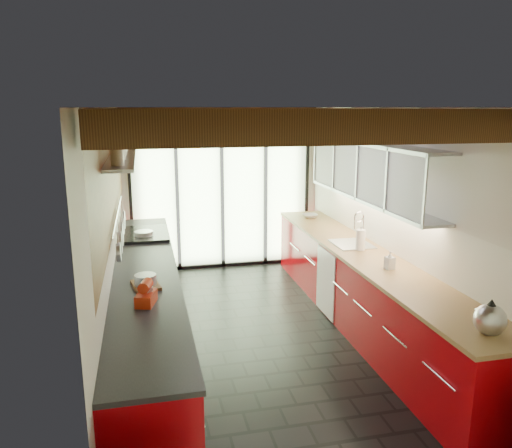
% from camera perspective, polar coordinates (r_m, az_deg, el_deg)
% --- Properties ---
extents(ground, '(5.50, 5.50, 0.00)m').
position_cam_1_polar(ground, '(5.96, 0.50, -12.67)').
color(ground, black).
rests_on(ground, ground).
extents(room_shell, '(5.50, 5.50, 5.50)m').
position_cam_1_polar(room_shell, '(5.45, 0.54, 3.18)').
color(room_shell, silver).
rests_on(room_shell, ground).
extents(ceiling_beams, '(3.14, 5.06, 4.90)m').
position_cam_1_polar(ceiling_beams, '(5.74, -0.34, 11.80)').
color(ceiling_beams, '#593316').
rests_on(ceiling_beams, ground).
extents(glass_door, '(2.95, 0.10, 2.90)m').
position_cam_1_polar(glass_door, '(8.07, -3.93, 6.45)').
color(glass_door, '#C6EAAD').
rests_on(glass_door, ground).
extents(left_counter, '(0.68, 5.00, 0.92)m').
position_cam_1_polar(left_counter, '(5.64, -12.37, -9.43)').
color(left_counter, '#A2050C').
rests_on(left_counter, ground).
extents(range_stove, '(0.66, 0.90, 0.97)m').
position_cam_1_polar(range_stove, '(7.00, -12.54, -4.85)').
color(range_stove, silver).
rests_on(range_stove, ground).
extents(right_counter, '(0.68, 5.00, 0.92)m').
position_cam_1_polar(right_counter, '(6.18, 12.18, -7.38)').
color(right_counter, '#A2050C').
rests_on(right_counter, ground).
extents(sink_assembly, '(0.45, 0.52, 0.43)m').
position_cam_1_polar(sink_assembly, '(6.38, 11.01, -1.97)').
color(sink_assembly, silver).
rests_on(sink_assembly, right_counter).
extents(upper_cabinets_right, '(0.34, 3.00, 3.00)m').
position_cam_1_polar(upper_cabinets_right, '(6.18, 12.96, 5.88)').
color(upper_cabinets_right, silver).
rests_on(upper_cabinets_right, ground).
extents(left_wall_fixtures, '(0.28, 2.60, 0.96)m').
position_cam_1_polar(left_wall_fixtures, '(5.46, -15.13, 4.78)').
color(left_wall_fixtures, silver).
rests_on(left_wall_fixtures, ground).
extents(stand_mixer, '(0.21, 0.28, 0.23)m').
position_cam_1_polar(stand_mixer, '(4.50, -12.46, -7.85)').
color(stand_mixer, red).
rests_on(stand_mixer, left_counter).
extents(pot_large, '(0.25, 0.25, 0.13)m').
position_cam_1_polar(pot_large, '(4.90, -12.51, -6.39)').
color(pot_large, silver).
rests_on(pot_large, left_counter).
extents(pot_small, '(0.26, 0.26, 0.10)m').
position_cam_1_polar(pot_small, '(6.72, -12.69, -1.20)').
color(pot_small, silver).
rests_on(pot_small, left_counter).
extents(cutting_board, '(0.30, 0.38, 0.03)m').
position_cam_1_polar(cutting_board, '(4.94, -12.48, -6.84)').
color(cutting_board, brown).
rests_on(cutting_board, left_counter).
extents(kettle, '(0.28, 0.32, 0.29)m').
position_cam_1_polar(kettle, '(4.24, 25.18, -9.67)').
color(kettle, silver).
rests_on(kettle, right_counter).
extents(paper_towel, '(0.14, 0.14, 0.30)m').
position_cam_1_polar(paper_towel, '(6.12, 11.87, -1.82)').
color(paper_towel, white).
rests_on(paper_towel, right_counter).
extents(soap_bottle, '(0.10, 0.10, 0.20)m').
position_cam_1_polar(soap_bottle, '(5.49, 15.05, -4.00)').
color(soap_bottle, silver).
rests_on(soap_bottle, right_counter).
extents(bowl, '(0.24, 0.24, 0.06)m').
position_cam_1_polar(bowl, '(7.83, 6.18, 0.93)').
color(bowl, silver).
rests_on(bowl, right_counter).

